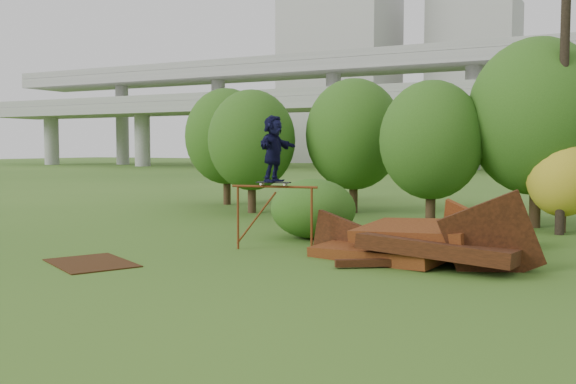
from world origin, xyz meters
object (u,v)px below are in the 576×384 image
at_px(scrap_pile, 419,244).
at_px(flat_plate, 91,263).
at_px(utility_pole, 564,64).
at_px(skater, 273,149).

relative_size(scrap_pile, flat_plate, 2.64).
bearing_deg(utility_pole, scrap_pile, -111.16).
distance_m(scrap_pile, flat_plate, 7.70).
bearing_deg(flat_plate, scrap_pile, 28.90).
bearing_deg(flat_plate, utility_pole, 48.04).
height_order(skater, utility_pole, utility_pole).
bearing_deg(scrap_pile, flat_plate, -151.10).
distance_m(scrap_pile, skater, 4.44).
bearing_deg(skater, utility_pole, -42.08).
bearing_deg(skater, flat_plate, 142.20).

